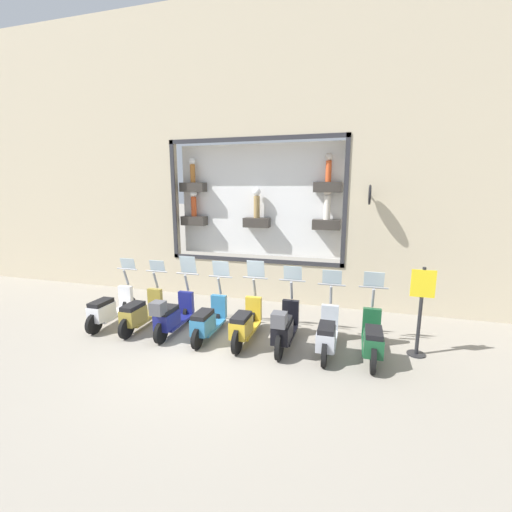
# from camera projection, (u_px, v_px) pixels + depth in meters

# --- Properties ---
(ground_plane) EXTENTS (120.00, 120.00, 0.00)m
(ground_plane) POSITION_uv_depth(u_px,v_px,m) (208.00, 350.00, 7.21)
(ground_plane) COLOR gray
(building_facade) EXTENTS (1.17, 36.00, 8.43)m
(building_facade) POSITION_uv_depth(u_px,v_px,m) (256.00, 155.00, 9.76)
(building_facade) COLOR beige
(building_facade) RESTS_ON ground_plane
(scooter_green_0) EXTENTS (1.80, 0.61, 1.59)m
(scooter_green_0) POSITION_uv_depth(u_px,v_px,m) (372.00, 338.00, 6.75)
(scooter_green_0) COLOR black
(scooter_green_0) RESTS_ON ground_plane
(scooter_silver_1) EXTENTS (1.79, 0.61, 1.57)m
(scooter_silver_1) POSITION_uv_depth(u_px,v_px,m) (327.00, 334.00, 6.99)
(scooter_silver_1) COLOR black
(scooter_silver_1) RESTS_ON ground_plane
(scooter_black_2) EXTENTS (1.81, 0.60, 1.60)m
(scooter_black_2) POSITION_uv_depth(u_px,v_px,m) (284.00, 327.00, 7.17)
(scooter_black_2) COLOR black
(scooter_black_2) RESTS_ON ground_plane
(scooter_yellow_3) EXTENTS (1.81, 0.60, 1.68)m
(scooter_yellow_3) POSITION_uv_depth(u_px,v_px,m) (245.00, 323.00, 7.47)
(scooter_yellow_3) COLOR black
(scooter_yellow_3) RESTS_ON ground_plane
(scooter_teal_4) EXTENTS (1.79, 0.60, 1.62)m
(scooter_teal_4) POSITION_uv_depth(u_px,v_px,m) (208.00, 320.00, 7.71)
(scooter_teal_4) COLOR black
(scooter_teal_4) RESTS_ON ground_plane
(scooter_navy_5) EXTENTS (1.79, 0.60, 1.69)m
(scooter_navy_5) POSITION_uv_depth(u_px,v_px,m) (172.00, 315.00, 7.89)
(scooter_navy_5) COLOR black
(scooter_navy_5) RESTS_ON ground_plane
(scooter_olive_6) EXTENTS (1.80, 0.61, 1.53)m
(scooter_olive_6) POSITION_uv_depth(u_px,v_px,m) (140.00, 312.00, 8.19)
(scooter_olive_6) COLOR black
(scooter_olive_6) RESTS_ON ground_plane
(scooter_white_7) EXTENTS (1.80, 0.61, 1.53)m
(scooter_white_7) POSITION_uv_depth(u_px,v_px,m) (110.00, 309.00, 8.43)
(scooter_white_7) COLOR black
(scooter_white_7) RESTS_ON ground_plane
(shop_sign_post) EXTENTS (0.36, 0.45, 1.84)m
(shop_sign_post) POSITION_uv_depth(u_px,v_px,m) (421.00, 308.00, 6.79)
(shop_sign_post) COLOR #232326
(shop_sign_post) RESTS_ON ground_plane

